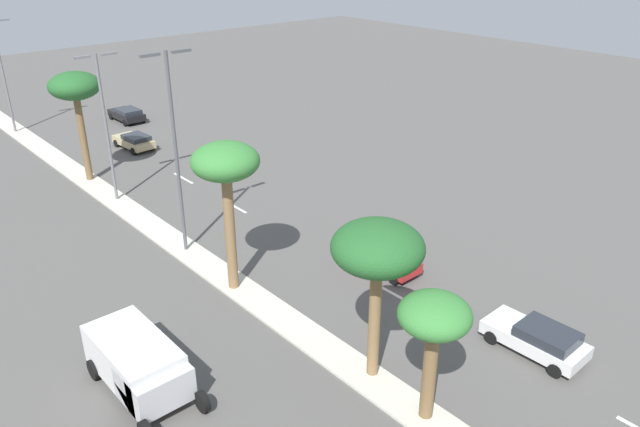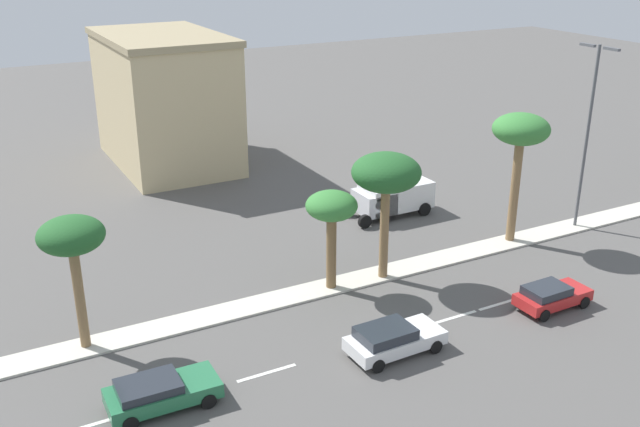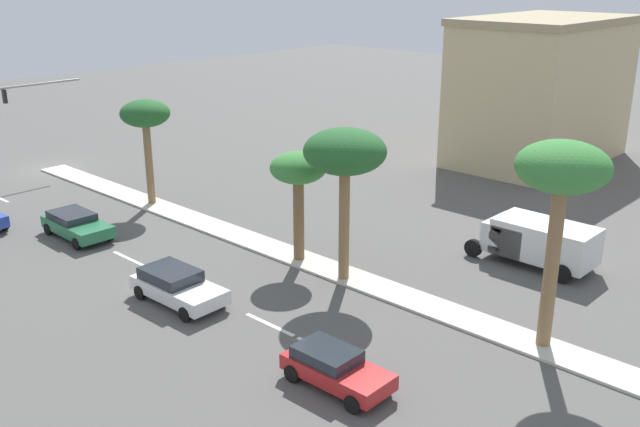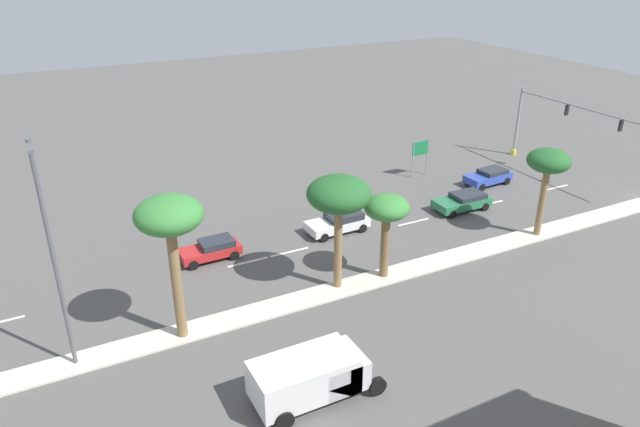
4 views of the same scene
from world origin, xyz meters
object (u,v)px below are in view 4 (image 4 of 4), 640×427
at_px(directional_road_sign, 421,151).
at_px(palm_tree_rear, 387,211).
at_px(sedan_blue_near, 489,176).
at_px(box_truck, 314,374).
at_px(sedan_red_far, 212,249).
at_px(palm_tree_outboard, 548,164).
at_px(traffic_signal_gantry, 553,122).
at_px(palm_tree_mid, 169,221).
at_px(sedan_white_trailing, 339,222).
at_px(palm_tree_right, 339,196).
at_px(sedan_green_leading, 463,201).
at_px(street_lamp_outboard, 50,244).

height_order(directional_road_sign, palm_tree_rear, palm_tree_rear).
height_order(sedan_blue_near, box_truck, box_truck).
bearing_deg(sedan_red_far, palm_tree_outboard, -108.82).
distance_m(palm_tree_rear, sedan_red_far, 12.02).
height_order(traffic_signal_gantry, box_truck, traffic_signal_gantry).
xyz_separation_m(sedan_red_far, box_truck, (-14.80, -0.09, 0.55)).
relative_size(traffic_signal_gantry, palm_tree_mid, 2.07).
bearing_deg(palm_tree_outboard, traffic_signal_gantry, -48.78).
height_order(palm_tree_rear, sedan_blue_near, palm_tree_rear).
height_order(sedan_white_trailing, box_truck, box_truck).
xyz_separation_m(directional_road_sign, palm_tree_right, (-13.17, 15.62, 3.70)).
bearing_deg(sedan_white_trailing, sedan_red_far, 88.26).
xyz_separation_m(sedan_white_trailing, sedan_red_far, (0.29, 9.47, -0.05)).
height_order(palm_tree_outboard, box_truck, palm_tree_outboard).
distance_m(palm_tree_mid, sedan_white_trailing, 16.51).
height_order(directional_road_sign, sedan_green_leading, directional_road_sign).
distance_m(palm_tree_rear, street_lamp_outboard, 18.40).
relative_size(sedan_red_far, sedan_green_leading, 0.88).
height_order(traffic_signal_gantry, palm_tree_right, palm_tree_right).
bearing_deg(sedan_white_trailing, palm_tree_rear, 174.70).
relative_size(palm_tree_mid, sedan_blue_near, 1.88).
distance_m(palm_tree_outboard, sedan_green_leading, 7.86).
distance_m(palm_tree_mid, sedan_green_leading, 25.54).
bearing_deg(palm_tree_outboard, street_lamp_outboard, 89.80).
relative_size(palm_tree_rear, box_truck, 0.90).
bearing_deg(sedan_green_leading, sedan_red_far, 86.01).
xyz_separation_m(palm_tree_rear, box_truck, (-7.59, 8.74, -3.27)).
xyz_separation_m(sedan_blue_near, box_truck, (-16.58, 25.32, 0.55)).
bearing_deg(street_lamp_outboard, sedan_green_leading, -78.64).
xyz_separation_m(palm_tree_mid, street_lamp_outboard, (0.21, 5.37, -0.08)).
distance_m(sedan_red_far, sedan_blue_near, 25.48).
height_order(traffic_signal_gantry, sedan_white_trailing, traffic_signal_gantry).
relative_size(sedan_green_leading, box_truck, 0.76).
distance_m(palm_tree_right, box_truck, 10.74).
xyz_separation_m(palm_tree_right, street_lamp_outboard, (-0.33, 15.10, 0.76)).
relative_size(sedan_white_trailing, sedan_blue_near, 1.07).
relative_size(sedan_red_far, box_truck, 0.66).
distance_m(sedan_blue_near, box_truck, 30.27).
bearing_deg(directional_road_sign, box_truck, 134.73).
height_order(sedan_white_trailing, sedan_green_leading, sedan_white_trailing).
bearing_deg(box_truck, directional_road_sign, -45.27).
bearing_deg(directional_road_sign, sedan_red_far, 106.25).
bearing_deg(palm_tree_mid, sedan_green_leading, -75.71).
distance_m(palm_tree_outboard, palm_tree_right, 16.07).
xyz_separation_m(sedan_blue_near, sedan_green_leading, (-3.17, 5.45, -0.00)).
bearing_deg(street_lamp_outboard, palm_tree_rear, -89.72).
bearing_deg(sedan_red_far, traffic_signal_gantry, -85.61).
bearing_deg(sedan_red_far, street_lamp_outboard, 127.74).
bearing_deg(palm_tree_right, directional_road_sign, -49.87).
bearing_deg(street_lamp_outboard, sedan_white_trailing, -69.65).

